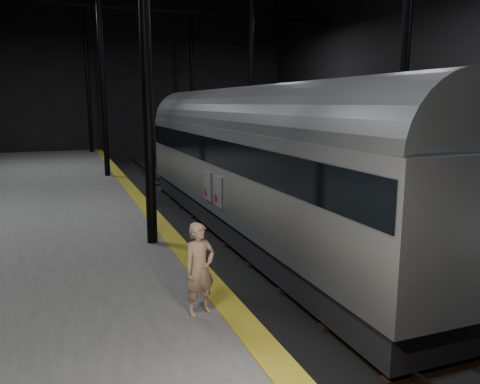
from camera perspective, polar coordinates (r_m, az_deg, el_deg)
ground at (r=17.21m, az=-0.38°, el=-4.39°), size 44.00×44.00×0.00m
platform_left at (r=16.16m, az=-26.25°, el=-4.71°), size 9.00×43.80×1.00m
platform_right at (r=20.86m, az=19.30°, el=-0.90°), size 9.00×43.80×1.00m
tactile_strip at (r=16.15m, az=-11.25°, el=-1.94°), size 0.50×43.80×0.01m
track at (r=17.19m, az=-0.38°, el=-4.17°), size 2.40×43.00×0.24m
train at (r=15.68m, az=1.02°, el=4.38°), size 2.77×18.48×4.94m
woman at (r=7.91m, az=-4.93°, el=-9.32°), size 0.66×0.53×1.58m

